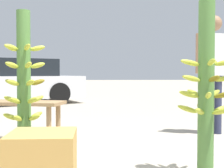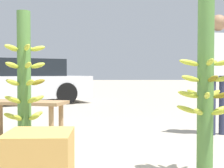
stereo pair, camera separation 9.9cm
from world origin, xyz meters
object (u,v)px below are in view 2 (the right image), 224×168
(market_bench, at_px, (24,108))
(banana_stalk_center, at_px, (205,89))
(banana_stalk_left, at_px, (24,88))
(vendor_person, at_px, (218,62))
(produce_crate, at_px, (39,164))
(parked_car, at_px, (15,82))

(market_bench, bearing_deg, banana_stalk_center, -22.15)
(banana_stalk_center, distance_m, market_bench, 2.36)
(banana_stalk_left, xyz_separation_m, vendor_person, (2.34, 1.48, 0.30))
(banana_stalk_left, relative_size, vendor_person, 0.85)
(banana_stalk_center, height_order, produce_crate, banana_stalk_center)
(vendor_person, relative_size, parked_car, 0.37)
(parked_car, distance_m, produce_crate, 7.18)
(banana_stalk_left, relative_size, market_bench, 1.26)
(banana_stalk_left, distance_m, vendor_person, 2.78)
(vendor_person, distance_m, market_bench, 2.72)
(parked_car, height_order, produce_crate, parked_car)
(banana_stalk_center, bearing_deg, vendor_person, 66.88)
(banana_stalk_center, relative_size, parked_car, 0.32)
(vendor_person, bearing_deg, produce_crate, 37.28)
(banana_stalk_center, xyz_separation_m, vendor_person, (0.77, 1.79, 0.29))
(banana_stalk_left, xyz_separation_m, banana_stalk_center, (1.57, -0.31, 0.01))
(banana_stalk_center, relative_size, vendor_person, 0.87)
(market_bench, relative_size, produce_crate, 2.50)
(vendor_person, xyz_separation_m, market_bench, (-2.62, -0.37, -0.61))
(produce_crate, bearing_deg, banana_stalk_left, 111.83)
(banana_stalk_left, distance_m, banana_stalk_center, 1.60)
(banana_stalk_left, height_order, banana_stalk_center, banana_stalk_center)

